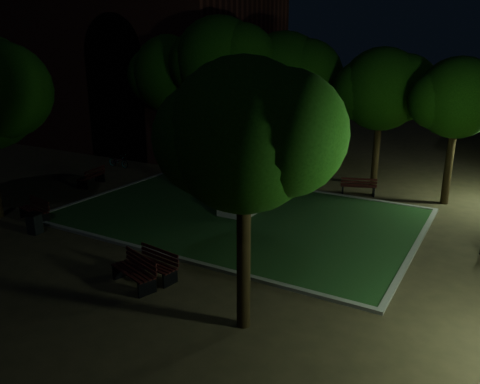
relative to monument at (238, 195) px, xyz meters
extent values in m
plane|color=#403621|center=(0.00, -2.00, -0.96)|extent=(80.00, 80.00, 0.00)
cube|color=#20431B|center=(0.00, 0.00, -0.92)|extent=(15.00, 10.00, 0.08)
cube|color=slate|center=(0.00, -5.10, -0.90)|extent=(15.40, 0.20, 0.12)
cube|color=slate|center=(0.00, 5.10, -0.90)|extent=(15.40, 0.20, 0.12)
cube|color=slate|center=(-7.60, 0.00, -0.90)|extent=(0.20, 10.00, 0.12)
cube|color=slate|center=(7.60, 0.00, -0.90)|extent=(0.20, 10.00, 0.12)
cube|color=gray|center=(0.00, 0.00, -0.73)|extent=(1.40, 1.40, 0.30)
cube|color=gray|center=(0.00, 0.00, -0.38)|extent=(1.00, 1.00, 0.40)
cylinder|color=gray|center=(0.00, 0.00, 0.82)|extent=(0.44, 0.44, 2.00)
sphere|color=gray|center=(0.00, 0.00, 2.07)|extent=(0.50, 0.50, 0.50)
cube|color=#4E231D|center=(-16.00, 12.00, 6.54)|extent=(20.00, 12.00, 15.00)
cube|color=black|center=(-13.00, 7.50, 2.54)|extent=(5.00, 3.00, 7.00)
cylinder|color=black|center=(-13.00, 7.50, 6.04)|extent=(5.00, 3.00, 5.00)
plane|color=#FF5C1E|center=(-13.00, 8.70, 2.54)|extent=(6.30, 0.00, 6.30)
sphere|color=#16450B|center=(-7.92, -5.27, 4.61)|extent=(3.91, 3.91, 3.91)
cylinder|color=black|center=(-4.67, 5.91, 1.56)|extent=(0.36, 0.36, 5.03)
sphere|color=#16450B|center=(-4.67, 5.91, 5.59)|extent=(5.05, 5.05, 5.05)
sphere|color=#16450B|center=(-3.40, 6.11, 5.69)|extent=(4.04, 4.04, 4.04)
sphere|color=#16450B|center=(-5.67, 5.61, 5.49)|extent=(3.79, 3.79, 3.79)
cylinder|color=black|center=(3.95, 7.97, 1.01)|extent=(0.36, 0.36, 3.93)
sphere|color=#16450B|center=(3.95, 7.97, 4.26)|extent=(4.29, 4.29, 4.29)
sphere|color=#16450B|center=(5.03, 8.17, 4.36)|extent=(3.43, 3.43, 3.43)
sphere|color=#16450B|center=(3.10, 7.67, 4.16)|extent=(3.22, 3.22, 3.22)
cylinder|color=black|center=(7.76, 6.58, 1.02)|extent=(0.36, 0.36, 3.95)
sphere|color=#16450B|center=(7.76, 6.58, 4.11)|extent=(3.72, 3.72, 3.72)
sphere|color=#16450B|center=(7.01, 6.28, 4.01)|extent=(2.79, 2.79, 2.79)
cylinder|color=black|center=(4.57, -7.53, 1.05)|extent=(0.36, 0.36, 4.01)
sphere|color=#16450B|center=(4.57, -7.53, 4.18)|extent=(3.77, 3.77, 3.77)
sphere|color=#16450B|center=(5.51, -7.33, 4.28)|extent=(3.02, 3.02, 3.02)
sphere|color=#16450B|center=(3.81, -7.83, 4.08)|extent=(2.83, 2.83, 2.83)
cylinder|color=black|center=(-8.47, 6.43, 1.19)|extent=(0.36, 0.36, 4.29)
sphere|color=#16450B|center=(-8.47, 6.43, 4.79)|extent=(4.84, 4.84, 4.84)
sphere|color=#16450B|center=(-7.26, 6.63, 4.89)|extent=(3.87, 3.87, 3.87)
sphere|color=#16450B|center=(-9.44, 6.13, 4.69)|extent=(3.63, 3.63, 3.63)
cylinder|color=black|center=(-1.82, 8.36, 1.08)|extent=(0.36, 0.36, 4.07)
sphere|color=#16450B|center=(-1.82, 8.36, 4.68)|extent=(5.25, 5.25, 5.25)
sphere|color=#16450B|center=(-0.50, 8.56, 4.78)|extent=(4.20, 4.20, 4.20)
sphere|color=#16450B|center=(-2.87, 8.06, 4.58)|extent=(3.93, 3.93, 3.93)
cylinder|color=black|center=(-12.64, 8.87, 1.09)|extent=(0.12, 0.12, 4.09)
cylinder|color=black|center=(-12.64, 8.87, 3.13)|extent=(0.90, 0.08, 0.08)
sphere|color=#D8FFD8|center=(-13.09, 8.87, 3.13)|extent=(0.28, 0.28, 0.28)
sphere|color=#D8FFD8|center=(-12.19, 8.87, 3.13)|extent=(0.28, 0.28, 0.28)
cube|color=black|center=(-0.05, -6.51, -0.72)|extent=(0.15, 0.60, 0.48)
cube|color=black|center=(1.45, -6.72, -0.72)|extent=(0.15, 0.60, 0.48)
cube|color=#36110E|center=(0.67, -6.85, -0.47)|extent=(1.72, 0.34, 0.04)
cube|color=#36110E|center=(0.69, -6.70, -0.47)|extent=(1.72, 0.34, 0.04)
cube|color=#36110E|center=(0.71, -6.55, -0.47)|extent=(1.72, 0.34, 0.04)
cube|color=#36110E|center=(0.73, -6.40, -0.47)|extent=(1.72, 0.34, 0.04)
cube|color=#36110E|center=(0.74, -6.34, -0.36)|extent=(1.72, 0.30, 0.10)
cube|color=#36110E|center=(0.74, -6.34, -0.21)|extent=(1.72, 0.30, 0.10)
cube|color=#36110E|center=(0.74, -6.34, -0.06)|extent=(1.72, 0.30, 0.10)
cube|color=black|center=(-0.25, -7.09, -0.71)|extent=(0.25, 0.61, 0.49)
cube|color=black|center=(1.24, -7.56, -0.71)|extent=(0.25, 0.61, 0.49)
cube|color=#36110E|center=(0.42, -7.56, -0.45)|extent=(1.74, 0.64, 0.04)
cube|color=#36110E|center=(0.47, -7.41, -0.45)|extent=(1.74, 0.64, 0.04)
cube|color=#36110E|center=(0.51, -7.26, -0.45)|extent=(1.74, 0.64, 0.04)
cube|color=#36110E|center=(0.56, -7.11, -0.45)|extent=(1.74, 0.64, 0.04)
cube|color=#36110E|center=(0.58, -7.05, -0.34)|extent=(1.73, 0.60, 0.11)
cube|color=#36110E|center=(0.58, -7.05, -0.18)|extent=(1.73, 0.60, 0.11)
cube|color=#36110E|center=(0.58, -7.05, -0.03)|extent=(1.73, 0.60, 0.11)
cube|color=black|center=(-8.14, -4.81, -0.72)|extent=(0.18, 0.59, 0.47)
cube|color=black|center=(-6.67, -5.10, -0.72)|extent=(0.18, 0.59, 0.47)
cube|color=#36110E|center=(-7.45, -5.19, -0.48)|extent=(1.70, 0.42, 0.04)
cube|color=#36110E|center=(-7.42, -5.04, -0.48)|extent=(1.70, 0.42, 0.04)
cube|color=#36110E|center=(-7.39, -4.89, -0.48)|extent=(1.70, 0.42, 0.04)
cube|color=#36110E|center=(-7.36, -4.75, -0.48)|extent=(1.70, 0.42, 0.04)
cube|color=#36110E|center=(-7.35, -4.68, -0.37)|extent=(1.69, 0.39, 0.10)
cube|color=#36110E|center=(-7.35, -4.68, -0.22)|extent=(1.69, 0.39, 0.10)
cube|color=#36110E|center=(-7.35, -4.68, -0.07)|extent=(1.69, 0.39, 0.10)
cube|color=black|center=(-9.72, 1.05, -0.71)|extent=(0.62, 0.19, 0.49)
cube|color=black|center=(-9.41, -0.49, -0.71)|extent=(0.62, 0.19, 0.49)
cube|color=#36110E|center=(-9.80, 0.23, -0.45)|extent=(0.45, 1.78, 0.04)
cube|color=#36110E|center=(-9.65, 0.27, -0.45)|extent=(0.45, 1.78, 0.04)
cube|color=#36110E|center=(-9.49, 0.30, -0.45)|extent=(0.45, 1.78, 0.04)
cube|color=#36110E|center=(-9.34, 0.33, -0.45)|extent=(0.45, 1.78, 0.04)
cube|color=#36110E|center=(-9.28, 0.34, -0.34)|extent=(0.42, 1.77, 0.11)
cube|color=#36110E|center=(-9.28, 0.34, -0.18)|extent=(0.42, 1.77, 0.11)
cube|color=#36110E|center=(-9.28, 0.34, -0.03)|extent=(0.42, 1.77, 0.11)
cube|color=black|center=(4.44, 6.13, -0.71)|extent=(0.26, 0.60, 0.49)
cube|color=black|center=(2.98, 5.61, -0.71)|extent=(0.26, 0.60, 0.49)
cube|color=#36110E|center=(3.63, 6.10, -0.46)|extent=(1.70, 0.68, 0.04)
cube|color=#36110E|center=(3.68, 5.95, -0.46)|extent=(1.70, 0.68, 0.04)
cube|color=#36110E|center=(3.73, 5.81, -0.46)|extent=(1.70, 0.68, 0.04)
cube|color=#36110E|center=(3.79, 5.66, -0.46)|extent=(1.70, 0.68, 0.04)
cube|color=#36110E|center=(3.81, 5.60, -0.35)|extent=(1.69, 0.65, 0.11)
cube|color=#36110E|center=(3.81, 5.60, -0.19)|extent=(1.69, 0.65, 0.11)
cube|color=#36110E|center=(3.81, 5.60, -0.04)|extent=(1.69, 0.65, 0.11)
cube|color=black|center=(-6.04, -5.97, -0.56)|extent=(0.50, 0.50, 0.80)
cube|color=black|center=(-6.04, -5.97, -0.13)|extent=(0.56, 0.56, 0.05)
imported|color=black|center=(-11.32, 4.22, -0.53)|extent=(1.61, 0.57, 0.85)
camera|label=1|loc=(10.01, -17.12, 6.07)|focal=35.00mm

